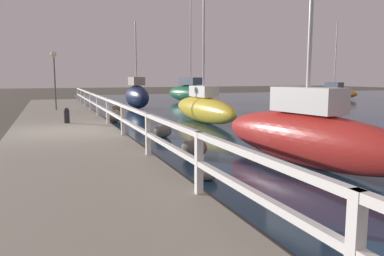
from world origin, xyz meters
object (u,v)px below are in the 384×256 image
(sailboat_green, at_px, (191,92))
(sailboat_yellow, at_px, (203,107))
(sailboat_red, at_px, (306,135))
(dock_lamp, at_px, (54,64))
(mooring_bollard, at_px, (67,115))
(sailboat_navy, at_px, (137,95))
(sailboat_orange, at_px, (334,92))

(sailboat_green, bearing_deg, sailboat_yellow, -127.75)
(sailboat_red, bearing_deg, sailboat_green, 67.27)
(dock_lamp, distance_m, sailboat_yellow, 8.29)
(mooring_bollard, bearing_deg, sailboat_navy, 62.49)
(sailboat_green, xyz_separation_m, sailboat_navy, (-5.19, -4.16, 0.03))
(mooring_bollard, relative_size, dock_lamp, 0.19)
(sailboat_green, bearing_deg, sailboat_red, -123.28)
(dock_lamp, bearing_deg, sailboat_green, 34.60)
(sailboat_orange, height_order, sailboat_green, sailboat_green)
(sailboat_yellow, distance_m, sailboat_navy, 8.27)
(mooring_bollard, bearing_deg, sailboat_yellow, 5.80)
(sailboat_orange, distance_m, sailboat_navy, 19.77)
(mooring_bollard, relative_size, sailboat_orange, 0.08)
(sailboat_orange, distance_m, sailboat_green, 14.10)
(sailboat_yellow, bearing_deg, sailboat_red, -98.77)
(mooring_bollard, xyz_separation_m, sailboat_navy, (4.57, 8.77, 0.25))
(dock_lamp, relative_size, sailboat_green, 0.38)
(sailboat_green, distance_m, sailboat_navy, 6.65)
(dock_lamp, xyz_separation_m, sailboat_navy, (4.83, 2.75, -1.78))
(sailboat_orange, bearing_deg, mooring_bollard, -166.36)
(sailboat_green, bearing_deg, sailboat_orange, -18.85)
(mooring_bollard, distance_m, sailboat_green, 16.21)
(sailboat_yellow, bearing_deg, sailboat_orange, 32.57)
(dock_lamp, height_order, sailboat_yellow, sailboat_yellow)
(mooring_bollard, relative_size, sailboat_yellow, 0.08)
(dock_lamp, relative_size, sailboat_navy, 0.56)
(mooring_bollard, height_order, sailboat_navy, sailboat_navy)
(sailboat_red, height_order, sailboat_navy, same)
(mooring_bollard, relative_size, sailboat_red, 0.10)
(sailboat_yellow, distance_m, sailboat_orange, 22.07)
(sailboat_yellow, distance_m, sailboat_red, 8.30)
(dock_lamp, distance_m, sailboat_orange, 25.21)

